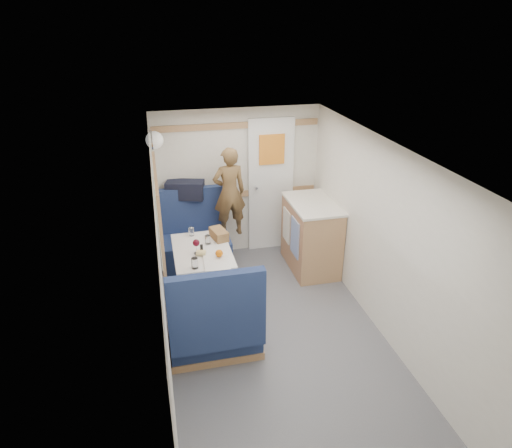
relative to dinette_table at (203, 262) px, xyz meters
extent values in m
plane|color=#515156|center=(0.65, -1.00, -0.57)|extent=(4.50, 4.50, 0.00)
plane|color=silver|center=(0.65, -1.00, 1.43)|extent=(4.50, 4.50, 0.00)
cube|color=silver|center=(0.65, 1.25, 0.43)|extent=(2.20, 0.02, 2.00)
cube|color=silver|center=(-0.45, -1.00, 0.43)|extent=(0.02, 4.50, 2.00)
cube|color=silver|center=(1.75, -1.00, 0.43)|extent=(0.02, 4.50, 2.00)
cube|color=#A26D49|center=(0.65, 1.23, 0.28)|extent=(2.15, 0.02, 0.08)
cube|color=#A26D49|center=(0.65, 1.23, 1.21)|extent=(2.15, 0.02, 0.08)
cube|color=gray|center=(-0.43, 0.00, 0.68)|extent=(0.04, 1.30, 0.72)
cube|color=white|center=(1.10, 1.22, 0.36)|extent=(0.62, 0.04, 1.86)
cube|color=orange|center=(1.10, 1.19, 0.88)|extent=(0.34, 0.03, 0.40)
cylinder|color=silver|center=(0.88, 1.17, 0.38)|extent=(0.04, 0.10, 0.04)
cube|color=white|center=(0.00, 0.00, 0.13)|extent=(0.62, 0.92, 0.04)
cylinder|color=silver|center=(0.00, 0.00, -0.22)|extent=(0.08, 0.08, 0.66)
cylinder|color=silver|center=(0.00, 0.00, -0.55)|extent=(0.36, 0.36, 0.03)
cube|color=navy|center=(0.00, 0.80, -0.34)|extent=(0.88, 0.50, 0.45)
cube|color=navy|center=(0.00, 1.08, 0.08)|extent=(0.88, 0.10, 0.80)
cube|color=#A26D49|center=(0.00, 0.80, -0.53)|extent=(0.90, 0.52, 0.08)
cube|color=navy|center=(0.00, -0.80, -0.34)|extent=(0.88, 0.50, 0.45)
cube|color=navy|center=(0.00, -1.08, 0.08)|extent=(0.88, 0.10, 0.80)
cube|color=#A26D49|center=(0.00, -0.80, -0.53)|extent=(0.90, 0.52, 0.08)
cube|color=#A26D49|center=(0.00, 1.12, 0.31)|extent=(0.90, 0.14, 0.04)
sphere|color=white|center=(-0.39, 0.85, 1.18)|extent=(0.20, 0.20, 0.20)
cube|color=#A26D49|center=(1.47, 0.55, -0.12)|extent=(0.54, 0.90, 0.90)
cube|color=silver|center=(1.47, 0.55, 0.34)|extent=(0.56, 0.92, 0.03)
cube|color=#5972B2|center=(1.19, 0.37, -0.02)|extent=(0.01, 0.30, 0.48)
cube|color=silver|center=(1.19, 0.73, -0.02)|extent=(0.01, 0.28, 0.44)
imported|color=brown|center=(0.47, 0.87, 0.46)|extent=(0.45, 0.32, 1.16)
cube|color=black|center=(-0.06, 1.12, 0.45)|extent=(0.52, 0.35, 0.23)
cube|color=white|center=(0.11, -0.34, 0.16)|extent=(0.27, 0.35, 0.02)
sphere|color=#E35D0A|center=(0.16, -0.23, 0.21)|extent=(0.08, 0.08, 0.08)
cube|color=#D9C97D|center=(-0.02, -0.13, 0.19)|extent=(0.11, 0.08, 0.03)
cylinder|color=white|center=(-0.07, -0.08, 0.16)|extent=(0.06, 0.06, 0.01)
cylinder|color=white|center=(-0.07, -0.08, 0.21)|extent=(0.01, 0.01, 0.10)
sphere|color=#460715|center=(-0.07, -0.08, 0.28)|extent=(0.08, 0.08, 0.08)
cylinder|color=silver|center=(-0.12, -0.38, 0.21)|extent=(0.07, 0.07, 0.11)
cylinder|color=white|center=(-0.07, 0.38, 0.20)|extent=(0.06, 0.06, 0.10)
cylinder|color=silver|center=(0.08, 0.13, 0.20)|extent=(0.06, 0.06, 0.10)
cylinder|color=brown|center=(0.22, 0.21, 0.20)|extent=(0.06, 0.06, 0.10)
cylinder|color=black|center=(-0.01, -0.05, 0.20)|extent=(0.03, 0.03, 0.09)
cube|color=olive|center=(0.22, 0.23, 0.21)|extent=(0.20, 0.29, 0.11)
camera|label=1|loc=(-0.42, -4.42, 2.52)|focal=32.00mm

